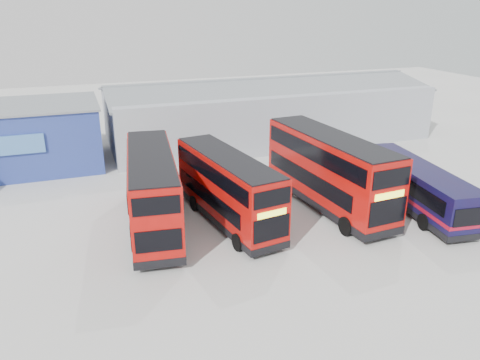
% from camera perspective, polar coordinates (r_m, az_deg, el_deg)
% --- Properties ---
extents(ground_plane, '(120.00, 120.00, 0.00)m').
position_cam_1_polar(ground_plane, '(26.95, 3.79, -6.92)').
color(ground_plane, '#A9AAA4').
rests_on(ground_plane, ground).
extents(office_block, '(12.30, 8.32, 5.12)m').
position_cam_1_polar(office_block, '(41.24, -25.21, 4.82)').
color(office_block, navy).
rests_on(office_block, ground).
extents(maintenance_shed, '(30.50, 12.00, 5.89)m').
position_cam_1_polar(maintenance_shed, '(46.48, 3.14, 8.40)').
color(maintenance_shed, '#9CA1AA').
rests_on(maintenance_shed, ground).
extents(double_decker_left, '(3.89, 10.97, 4.55)m').
position_cam_1_polar(double_decker_left, '(27.59, -10.61, -1.39)').
color(double_decker_left, '#B00E0A').
rests_on(double_decker_left, ground).
extents(double_decker_centre, '(3.83, 10.19, 4.22)m').
position_cam_1_polar(double_decker_centre, '(27.84, -1.50, -1.18)').
color(double_decker_centre, '#B00E0A').
rests_on(double_decker_centre, ground).
extents(double_decker_right, '(3.58, 11.56, 4.82)m').
position_cam_1_polar(double_decker_right, '(30.44, 10.73, 0.99)').
color(double_decker_right, '#B00E0A').
rests_on(double_decker_right, ground).
extents(single_decker_blue, '(3.78, 10.79, 2.87)m').
position_cam_1_polar(single_decker_blue, '(32.03, 20.62, -0.87)').
color(single_decker_blue, black).
rests_on(single_decker_blue, ground).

